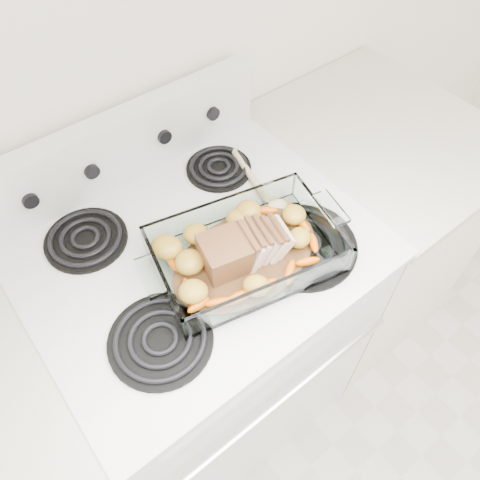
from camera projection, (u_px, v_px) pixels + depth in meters
electric_range at (205, 333)px, 1.43m from camera, size 0.78×0.70×1.12m
counter_right at (355, 232)px, 1.70m from camera, size 0.58×0.68×0.93m
baking_dish at (246, 254)px, 1.02m from camera, size 0.39×0.25×0.07m
pork_roast at (239, 251)px, 0.99m from camera, size 0.20×0.09×0.08m
roast_vegetables at (234, 241)px, 1.03m from camera, size 0.37×0.20×0.05m
wooden_spoon at (266, 193)px, 1.16m from camera, size 0.08×0.26×0.02m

